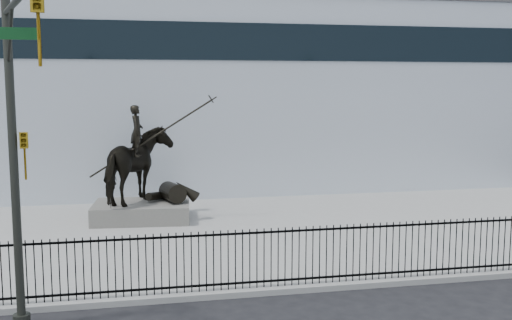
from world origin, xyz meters
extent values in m
plane|color=black|center=(0.00, 0.00, 0.00)|extent=(120.00, 120.00, 0.00)
cube|color=gray|center=(0.00, 7.00, 0.07)|extent=(30.00, 12.00, 0.15)
cube|color=silver|center=(0.00, 20.00, 4.50)|extent=(44.00, 14.00, 9.00)
cube|color=black|center=(0.00, 1.25, 0.30)|extent=(22.00, 0.05, 0.05)
cube|color=black|center=(0.00, 1.25, 1.55)|extent=(22.00, 0.05, 0.05)
cube|color=black|center=(0.00, 1.25, 0.90)|extent=(22.00, 0.03, 1.50)
cube|color=#5D5B55|center=(-4.32, 9.44, 0.48)|extent=(3.70, 2.71, 0.66)
imported|color=black|center=(-4.32, 9.44, 2.20)|extent=(2.61, 2.97, 2.79)
imported|color=black|center=(-4.43, 9.45, 3.48)|extent=(0.51, 0.73, 1.89)
cylinder|color=black|center=(-3.94, 9.40, 3.19)|extent=(4.48, 0.47, 2.84)
cylinder|color=#262823|center=(-7.00, 0.20, 3.50)|extent=(0.18, 0.18, 7.00)
imported|color=#B58C14|center=(-5.80, -4.05, 5.97)|extent=(0.18, 0.22, 1.10)
imported|color=#B58C14|center=(-6.78, 0.20, 3.70)|extent=(0.16, 0.20, 1.00)
cube|color=#0C3F19|center=(-6.64, -1.00, 6.10)|extent=(0.90, 0.03, 0.22)
camera|label=1|loc=(-4.57, -12.82, 5.17)|focal=42.00mm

